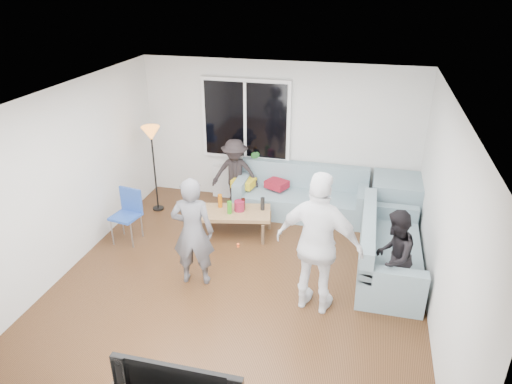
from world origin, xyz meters
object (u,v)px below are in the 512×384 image
(floor_lamp, at_px, (155,170))
(player_left, at_px, (193,232))
(player_right, at_px, (319,245))
(spectator_right, at_px, (394,257))
(sofa_right_section, at_px, (391,246))
(sofa_back_section, at_px, (301,192))
(spectator_back, at_px, (235,174))
(coffee_table, at_px, (237,222))
(side_chair, at_px, (126,217))

(floor_lamp, height_order, player_left, player_left)
(player_right, xyz_separation_m, spectator_right, (0.93, 0.42, -0.30))
(player_left, bearing_deg, floor_lamp, -62.18)
(floor_lamp, distance_m, player_left, 2.39)
(sofa_right_section, xyz_separation_m, player_right, (-0.93, -1.05, 0.52))
(player_right, relative_size, spectator_right, 1.46)
(spectator_right, bearing_deg, player_left, -70.26)
(sofa_back_section, relative_size, spectator_back, 1.78)
(floor_lamp, bearing_deg, spectator_right, -22.13)
(player_right, relative_size, spectator_back, 1.45)
(sofa_back_section, xyz_separation_m, player_left, (-1.12, -2.35, 0.36))
(sofa_back_section, xyz_separation_m, floor_lamp, (-2.56, -0.44, 0.36))
(coffee_table, relative_size, spectator_right, 0.86)
(coffee_table, bearing_deg, floor_lamp, 163.51)
(side_chair, bearing_deg, player_left, -17.57)
(sofa_right_section, distance_m, coffee_table, 2.50)
(sofa_right_section, xyz_separation_m, coffee_table, (-2.43, 0.55, -0.22))
(side_chair, height_order, spectator_back, spectator_back)
(coffee_table, relative_size, player_right, 0.58)
(sofa_back_section, xyz_separation_m, player_right, (0.59, -2.52, 0.52))
(side_chair, distance_m, floor_lamp, 1.20)
(floor_lamp, relative_size, player_right, 0.83)
(sofa_right_section, relative_size, player_right, 1.06)
(coffee_table, bearing_deg, side_chair, -158.05)
(sofa_right_section, bearing_deg, sofa_back_section, 45.84)
(player_left, xyz_separation_m, spectator_right, (2.63, 0.25, -0.14))
(sofa_back_section, bearing_deg, player_left, -115.46)
(sofa_right_section, xyz_separation_m, side_chair, (-4.07, -0.12, 0.01))
(coffee_table, relative_size, player_left, 0.70)
(sofa_back_section, bearing_deg, floor_lamp, -170.32)
(side_chair, bearing_deg, spectator_back, 60.53)
(spectator_right, bearing_deg, floor_lamp, -97.91)
(coffee_table, height_order, floor_lamp, floor_lamp)
(sofa_right_section, relative_size, spectator_back, 1.55)
(sofa_back_section, xyz_separation_m, sofa_right_section, (1.51, -1.47, 0.00))
(player_left, xyz_separation_m, player_right, (1.70, -0.17, 0.15))
(sofa_back_section, xyz_separation_m, spectator_back, (-1.22, 0.03, 0.22))
(sofa_right_section, distance_m, player_right, 1.49)
(sofa_back_section, xyz_separation_m, spectator_right, (1.51, -2.09, 0.22))
(side_chair, height_order, spectator_right, spectator_right)
(sofa_back_section, height_order, spectator_right, spectator_right)
(coffee_table, bearing_deg, player_left, -97.96)
(player_left, relative_size, player_right, 0.84)
(sofa_back_section, bearing_deg, spectator_right, -54.14)
(floor_lamp, xyz_separation_m, spectator_back, (1.34, 0.47, -0.13))
(sofa_back_section, height_order, floor_lamp, floor_lamp)
(side_chair, relative_size, spectator_right, 0.67)
(spectator_back, bearing_deg, side_chair, -140.09)
(floor_lamp, bearing_deg, player_right, -33.47)
(player_right, bearing_deg, side_chair, -4.65)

